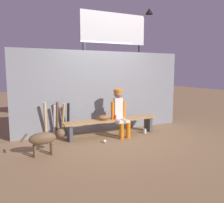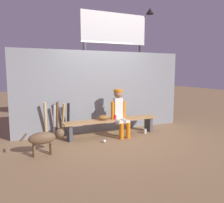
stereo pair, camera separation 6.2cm
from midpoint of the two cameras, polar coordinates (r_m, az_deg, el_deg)
The scene contains 15 objects.
ground_plane at distance 5.95m, azimuth 0.30°, elevation -8.35°, with size 30.00×30.00×0.00m, color olive.
chainlink_fence at distance 6.24m, azimuth -1.75°, elevation 2.46°, with size 4.75×0.03×2.16m, color gray.
dugout_bench at distance 5.87m, azimuth 0.30°, elevation -5.23°, with size 2.49×0.36×0.42m.
player_seated at distance 5.79m, azimuth 2.25°, elevation -2.41°, with size 0.41×0.55×1.17m.
baseball_glove at distance 5.74m, azimuth -1.81°, elevation -3.99°, with size 0.28×0.20×0.12m, color brown.
bat_aluminum_black at distance 5.88m, azimuth -10.45°, elevation -4.38°, with size 0.06×0.06×0.86m, color black.
bat_wood_tan at distance 5.89m, azimuth -11.73°, elevation -4.41°, with size 0.06×0.06×0.86m, color tan.
bat_wood_dark at distance 5.88m, azimuth -13.14°, elevation -4.30°, with size 0.06×0.06×0.89m, color brown.
bat_aluminum_silver at distance 5.84m, azimuth -13.77°, elevation -4.77°, with size 0.06×0.06×0.81m, color #B7B7BC.
bat_wood_natural at distance 5.79m, azimuth -15.82°, elevation -4.45°, with size 0.06×0.06×0.91m, color tan.
baseball at distance 5.35m, azimuth -1.59°, elevation -9.77°, with size 0.07×0.07×0.07m, color white.
cup_on_ground at distance 6.19m, azimuth 8.43°, elevation -7.27°, with size 0.08×0.08×0.11m, color silver.
cup_on_bench at distance 5.81m, azimuth 1.01°, elevation -3.90°, with size 0.08×0.08×0.11m, color red.
scoreboard at distance 7.24m, azimuth 1.20°, elevation 14.79°, with size 2.37×0.27×3.60m.
dog at distance 4.71m, azimuth -15.82°, elevation -8.67°, with size 0.84×0.20×0.49m.
Camera 2 is at (-2.37, -5.21, 1.62)m, focal length 36.98 mm.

